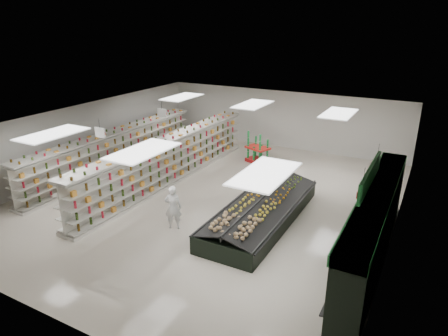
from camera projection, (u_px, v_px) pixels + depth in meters
The scene contains 16 objects.
floor at pixel (211, 197), 16.49m from camera, with size 16.00×16.00×0.00m, color beige.
ceiling at pixel (210, 122), 15.37m from camera, with size 14.00×16.00×0.02m, color white.
wall_back at pixel (282, 119), 22.53m from camera, with size 14.00×0.02×3.20m, color silver.
wall_front at pixel (38, 261), 9.34m from camera, with size 14.00×0.02×3.20m, color silver.
wall_left at pixel (84, 138), 19.05m from camera, with size 0.02×16.00×3.20m, color silver.
wall_right at pixel (398, 195), 12.81m from camera, with size 0.02×16.00×3.20m, color silver.
produce_wall_case at pixel (374, 221), 11.91m from camera, with size 0.93×8.00×2.20m.
aisle_sign_near at pixel (100, 133), 15.58m from camera, with size 0.52×0.06×0.75m.
aisle_sign_far at pixel (162, 113), 18.87m from camera, with size 0.52×0.06×0.75m.
hortifruti_banner at pixel (370, 176), 11.55m from camera, with size 0.12×3.20×0.95m.
gondola_left at pixel (117, 152), 19.31m from camera, with size 0.89×11.10×1.92m.
gondola_center at pixel (170, 162), 17.81m from camera, with size 1.09×11.79×2.04m.
produce_island at pixel (262, 210), 14.43m from camera, with size 2.27×6.24×0.93m.
soda_endcap at pixel (258, 149), 20.28m from camera, with size 1.35×1.13×1.47m.
shopper_main at pixel (173, 207), 13.79m from camera, with size 0.58×0.38×1.60m, color silver.
shopper_background at pixel (205, 139), 21.66m from camera, with size 0.76×0.47×1.57m, color tan.
Camera 1 is at (7.63, -12.96, 6.90)m, focal length 32.00 mm.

